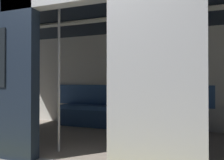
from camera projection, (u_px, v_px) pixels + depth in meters
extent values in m
cube|color=#ADAFB5|center=(154.00, 76.00, 2.17)|extent=(0.98, 0.12, 2.08)
cube|color=black|center=(154.00, 51.00, 2.17)|extent=(0.54, 0.02, 0.55)
cube|color=black|center=(108.00, 14.00, 3.71)|extent=(6.40, 2.65, 0.12)
cube|color=gray|center=(108.00, 139.00, 3.69)|extent=(6.08, 2.49, 0.01)
cube|color=silver|center=(128.00, 79.00, 4.87)|extent=(6.08, 0.10, 2.08)
cube|color=#38609E|center=(127.00, 95.00, 4.81)|extent=(3.52, 0.06, 0.45)
cube|color=white|center=(108.00, 19.00, 3.71)|extent=(4.48, 0.16, 0.03)
cube|color=#38609E|center=(125.00, 109.00, 4.60)|extent=(2.98, 0.44, 0.09)
cube|color=navy|center=(122.00, 121.00, 4.41)|extent=(2.98, 0.04, 0.37)
cube|color=#D8CC4C|center=(133.00, 95.00, 4.52)|extent=(0.40, 0.26, 0.50)
sphere|color=beige|center=(133.00, 78.00, 4.52)|extent=(0.21, 0.21, 0.21)
sphere|color=#B2ADA8|center=(133.00, 77.00, 4.53)|extent=(0.19, 0.19, 0.19)
cylinder|color=#D8CC4C|center=(144.00, 94.00, 4.38)|extent=(0.08, 0.08, 0.44)
cylinder|color=#D8CC4C|center=(122.00, 93.00, 4.59)|extent=(0.08, 0.08, 0.44)
cylinder|color=#38334C|center=(134.00, 106.00, 4.29)|extent=(0.18, 0.41, 0.14)
cylinder|color=#38334C|center=(126.00, 105.00, 4.38)|extent=(0.18, 0.41, 0.14)
cylinder|color=#38334C|center=(130.00, 120.00, 4.11)|extent=(0.10, 0.10, 0.42)
cylinder|color=#38334C|center=(121.00, 120.00, 4.19)|extent=(0.10, 0.10, 0.42)
cube|color=black|center=(129.00, 133.00, 4.07)|extent=(0.13, 0.23, 0.06)
cube|color=black|center=(120.00, 132.00, 4.15)|extent=(0.13, 0.23, 0.06)
cube|color=#262D4C|center=(116.00, 102.00, 4.68)|extent=(0.26, 0.14, 0.17)
cube|color=#1A2035|center=(114.00, 103.00, 4.61)|extent=(0.02, 0.01, 0.14)
cube|color=#33723F|center=(148.00, 107.00, 4.42)|extent=(0.18, 0.24, 0.03)
cylinder|color=silver|center=(59.00, 78.00, 3.06)|extent=(0.04, 0.04, 2.06)
cylinder|color=silver|center=(119.00, 78.00, 2.85)|extent=(0.04, 0.04, 2.06)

